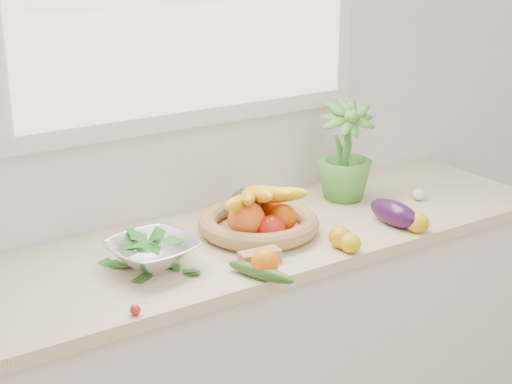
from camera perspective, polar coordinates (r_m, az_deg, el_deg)
back_wall at (r=2.58m, az=-4.90°, el=8.06°), size 4.50×0.02×2.70m
counter_cabinet at (r=2.68m, az=-1.15°, el=-12.68°), size 2.20×0.58×0.86m
countertop at (r=2.47m, az=-1.22°, el=-3.80°), size 2.24×0.62×0.04m
orange_loose at (r=2.20m, az=0.65°, el=-5.16°), size 0.10×0.10×0.08m
lemon_a at (r=2.40m, az=6.17°, el=-3.29°), size 0.07×0.09×0.07m
lemon_b at (r=2.37m, az=6.85°, el=-3.69°), size 0.06×0.08×0.06m
lemon_c at (r=2.55m, az=11.63°, el=-2.17°), size 0.08×0.10×0.07m
apple at (r=2.41m, az=1.12°, el=-2.75°), size 0.10×0.10×0.09m
ginger at (r=2.28m, az=0.27°, el=-4.75°), size 0.13×0.06×0.04m
garlic_a at (r=2.85m, az=11.76°, el=-0.17°), size 0.05×0.05×0.04m
garlic_b at (r=2.62m, az=3.20°, el=-1.45°), size 0.07×0.07×0.05m
garlic_c at (r=2.63m, az=10.87°, el=-1.74°), size 0.06×0.06×0.04m
eggplant at (r=2.59m, az=10.01°, el=-1.51°), size 0.09×0.21×0.08m
cucumber at (r=2.19m, az=0.31°, el=-5.85°), size 0.12×0.22×0.04m
radish at (r=2.03m, az=-8.78°, el=-8.46°), size 0.04×0.04×0.03m
potted_herb at (r=2.77m, az=6.51°, el=2.99°), size 0.26×0.26×0.35m
fruit_basket at (r=2.48m, az=0.13°, el=-1.83°), size 0.47×0.47×0.19m
colander_with_spinach at (r=2.26m, az=-7.55°, el=-3.97°), size 0.29×0.29×0.13m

